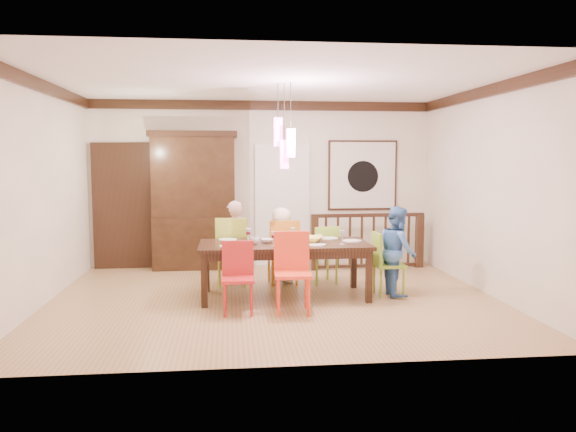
{
  "coord_description": "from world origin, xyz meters",
  "views": [
    {
      "loc": [
        -0.61,
        -7.43,
        1.89
      ],
      "look_at": [
        0.22,
        0.31,
        1.1
      ],
      "focal_mm": 35.0,
      "sensor_mm": 36.0,
      "label": 1
    }
  ],
  "objects": [
    {
      "name": "dining_table",
      "position": [
        0.15,
        0.1,
        0.67
      ],
      "size": [
        2.31,
        1.06,
        0.75
      ],
      "rotation": [
        0.0,
        0.0,
        0.0
      ],
      "color": "black",
      "rests_on": "floor"
    },
    {
      "name": "wine_glass_b",
      "position": [
        0.28,
        0.24,
        0.84
      ],
      "size": [
        0.08,
        0.08,
        0.19
      ],
      "primitive_type": null,
      "color": "silver",
      "rests_on": "dining_table"
    },
    {
      "name": "chair_near_mid",
      "position": [
        0.17,
        -0.71,
        0.57
      ],
      "size": [
        0.47,
        0.47,
        0.99
      ],
      "rotation": [
        0.0,
        0.0,
        -0.04
      ],
      "color": "#F84124",
      "rests_on": "floor"
    },
    {
      "name": "floor",
      "position": [
        0.0,
        0.0,
        0.0
      ],
      "size": [
        6.0,
        6.0,
        0.0
      ],
      "primitive_type": "plane",
      "color": "#9C7C4B",
      "rests_on": "ground"
    },
    {
      "name": "person_end_right",
      "position": [
        1.73,
        0.05,
        0.62
      ],
      "size": [
        0.47,
        0.6,
        1.24
      ],
      "primitive_type": "imported",
      "rotation": [
        0.0,
        0.0,
        1.57
      ],
      "color": "#4477BF",
      "rests_on": "floor"
    },
    {
      "name": "wall_left",
      "position": [
        -3.0,
        0.0,
        1.45
      ],
      "size": [
        0.0,
        5.0,
        5.0
      ],
      "primitive_type": "plane",
      "rotation": [
        1.57,
        0.0,
        1.57
      ],
      "color": "beige",
      "rests_on": "floor"
    },
    {
      "name": "napkin",
      "position": [
        0.12,
        -0.21,
        0.76
      ],
      "size": [
        0.18,
        0.14,
        0.01
      ],
      "primitive_type": "cube",
      "color": "#D83359",
      "rests_on": "dining_table"
    },
    {
      "name": "small_bowl",
      "position": [
        -0.09,
        0.14,
        0.78
      ],
      "size": [
        0.21,
        0.21,
        0.05
      ],
      "primitive_type": "imported",
      "rotation": [
        0.0,
        0.0,
        0.24
      ],
      "color": "white",
      "rests_on": "dining_table"
    },
    {
      "name": "plate_near_mid",
      "position": [
        0.54,
        -0.16,
        0.76
      ],
      "size": [
        0.26,
        0.26,
        0.01
      ],
      "primitive_type": "cylinder",
      "color": "white",
      "rests_on": "dining_table"
    },
    {
      "name": "ceiling",
      "position": [
        0.0,
        0.0,
        2.9
      ],
      "size": [
        6.0,
        6.0,
        0.0
      ],
      "primitive_type": "plane",
      "rotation": [
        3.14,
        0.0,
        0.0
      ],
      "color": "white",
      "rests_on": "wall_back"
    },
    {
      "name": "wine_glass_a",
      "position": [
        -0.34,
        0.22,
        0.84
      ],
      "size": [
        0.08,
        0.08,
        0.19
      ],
      "primitive_type": null,
      "color": "#590C19",
      "rests_on": "dining_table"
    },
    {
      "name": "wine_glass_d",
      "position": [
        0.91,
        -0.11,
        0.84
      ],
      "size": [
        0.08,
        0.08,
        0.19
      ],
      "primitive_type": null,
      "color": "silver",
      "rests_on": "dining_table"
    },
    {
      "name": "wall_back",
      "position": [
        0.0,
        2.5,
        1.45
      ],
      "size": [
        6.0,
        0.0,
        6.0
      ],
      "primitive_type": "plane",
      "rotation": [
        1.57,
        0.0,
        0.0
      ],
      "color": "beige",
      "rests_on": "floor"
    },
    {
      "name": "wall_right",
      "position": [
        3.0,
        0.0,
        1.45
      ],
      "size": [
        0.0,
        5.0,
        5.0
      ],
      "primitive_type": "plane",
      "rotation": [
        1.57,
        0.0,
        -1.57
      ],
      "color": "beige",
      "rests_on": "floor"
    },
    {
      "name": "painting",
      "position": [
        1.8,
        2.46,
        1.6
      ],
      "size": [
        1.25,
        0.06,
        1.25
      ],
      "color": "black",
      "rests_on": "wall_back"
    },
    {
      "name": "crown_molding",
      "position": [
        0.0,
        0.0,
        2.82
      ],
      "size": [
        6.0,
        5.0,
        0.16
      ],
      "primitive_type": null,
      "color": "black",
      "rests_on": "wall_back"
    },
    {
      "name": "person_far_left",
      "position": [
        -0.52,
        0.9,
        0.64
      ],
      "size": [
        0.47,
        0.31,
        1.28
      ],
      "primitive_type": "imported",
      "rotation": [
        0.0,
        0.0,
        3.12
      ],
      "color": "beige",
      "rests_on": "floor"
    },
    {
      "name": "chair_end_right",
      "position": [
        1.61,
        0.05,
        0.5
      ],
      "size": [
        0.41,
        0.41,
        0.88
      ],
      "rotation": [
        0.0,
        0.0,
        1.61
      ],
      "color": "#7BA828",
      "rests_on": "floor"
    },
    {
      "name": "chair_far_right",
      "position": [
        0.81,
        0.9,
        0.51
      ],
      "size": [
        0.49,
        0.49,
        0.89
      ],
      "rotation": [
        0.0,
        0.0,
        3.39
      ],
      "color": "#9ACE38",
      "rests_on": "floor"
    },
    {
      "name": "plate_far_right",
      "position": [
        0.83,
        0.44,
        0.76
      ],
      "size": [
        0.26,
        0.26,
        0.01
      ],
      "primitive_type": "cylinder",
      "color": "white",
      "rests_on": "dining_table"
    },
    {
      "name": "chair_far_left",
      "position": [
        -0.53,
        0.91,
        0.59
      ],
      "size": [
        0.55,
        0.55,
        1.03
      ],
      "rotation": [
        0.0,
        0.0,
        2.95
      ],
      "color": "#ABC03A",
      "rests_on": "floor"
    },
    {
      "name": "wine_glass_c",
      "position": [
        -0.01,
        -0.15,
        0.84
      ],
      "size": [
        0.08,
        0.08,
        0.19
      ],
      "primitive_type": null,
      "color": "#590C19",
      "rests_on": "dining_table"
    },
    {
      "name": "chair_far_mid",
      "position": [
        0.2,
        0.91,
        0.57
      ],
      "size": [
        0.48,
        0.48,
        0.99
      ],
      "rotation": [
        0.0,
        0.0,
        3.23
      ],
      "color": "#BC6D1B",
      "rests_on": "floor"
    },
    {
      "name": "chair_near_left",
      "position": [
        -0.5,
        -0.67,
        0.5
      ],
      "size": [
        0.4,
        0.4,
        0.88
      ],
      "rotation": [
        0.0,
        0.0,
        -0.02
      ],
      "color": "red",
      "rests_on": "floor"
    },
    {
      "name": "china_hutch",
      "position": [
        -1.19,
        2.3,
        1.19
      ],
      "size": [
        1.5,
        0.46,
        2.36
      ],
      "color": "black",
      "rests_on": "floor"
    },
    {
      "name": "panel_door",
      "position": [
        -2.4,
        2.45,
        1.05
      ],
      "size": [
        1.04,
        0.07,
        2.24
      ],
      "primitive_type": "cube",
      "color": "black",
      "rests_on": "wall_back"
    },
    {
      "name": "person_far_mid",
      "position": [
        0.19,
        0.94,
        0.58
      ],
      "size": [
        0.66,
        0.53,
        1.17
      ],
      "primitive_type": "imported",
      "rotation": [
        0.0,
        0.0,
        3.47
      ],
      "color": "beige",
      "rests_on": "floor"
    },
    {
      "name": "balustrade",
      "position": [
        1.78,
        1.95,
        0.5
      ],
      "size": [
        2.0,
        0.16,
        0.96
      ],
      "rotation": [
        0.0,
        0.0,
        0.04
      ],
      "color": "black",
      "rests_on": "floor"
    },
    {
      "name": "plate_near_left",
      "position": [
        -0.6,
        -0.16,
        0.76
      ],
      "size": [
        0.26,
        0.26,
        0.01
      ],
      "primitive_type": "cylinder",
      "color": "white",
      "rests_on": "dining_table"
    },
    {
      "name": "plate_end_right",
      "position": [
        1.1,
        0.15,
        0.76
      ],
      "size": [
        0.26,
        0.26,
        0.01
      ],
      "primitive_type": "cylinder",
      "color": "white",
      "rests_on": "dining_table"
    },
    {
      "name": "cup_right",
      "position": [
        0.66,
        0.3,
        0.79
      ],
      "size": [
        0.1,
        0.1,
        0.08
      ],
      "primitive_type": "imported",
      "rotation": [
        0.0,
        0.0,
        -0.16
      ],
      "color": "silver",
      "rests_on": "dining_table"
    },
    {
      "name": "serving_bowl",
      "position": [
        0.5,
        0.08,
        0.79
      ],
      "size": [
        0.47,
        0.47,
        0.09
      ],
      "primitive_type": "imported",
      "rotation": [
        0.0,
        0.0,
        -0.41
      ],
      "color": "gold",
      "rests_on": "dining_table"
    },
    {
      "name": "plate_far_mid",
      "position": [
        0.16,
        0.44,
        0.76
      ],
      "size": [
        0.26,
        0.26,
        0.01
      ],
      "primitive_type": "cylinder",
      "color": "white",
      "rests_on": "dining_table"
    },
    {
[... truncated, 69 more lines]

